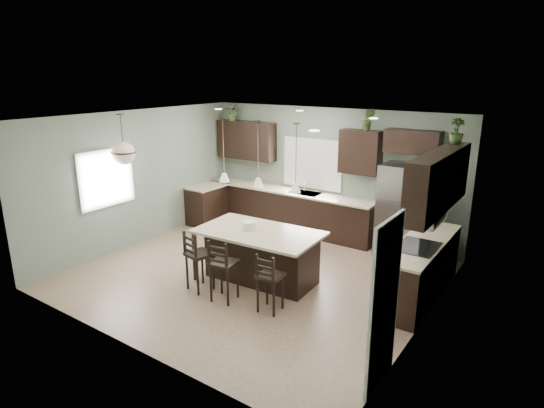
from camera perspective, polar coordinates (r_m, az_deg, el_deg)
The scene contains 33 objects.
ground at distance 8.34m, azimuth -2.15°, elevation -8.81°, with size 6.00×6.00×0.00m, color #9E8466.
pantry_door at distance 5.38m, azimuth 13.90°, elevation -12.12°, with size 0.04×0.82×2.04m, color white.
window_back at distance 10.26m, azimuth 5.12°, elevation 5.07°, with size 1.35×0.02×1.00m, color white.
window_left at distance 9.38m, azimuth -20.13°, elevation 3.06°, with size 0.02×1.10×1.00m, color white.
left_return_cabs at distance 11.03m, azimuth -8.18°, elevation -0.12°, with size 0.60×0.90×0.90m, color black.
left_return_countertop at distance 10.90m, azimuth -8.20°, elevation 2.24°, with size 0.66×0.96×0.04m, color beige.
back_lower_cabs at distance 10.51m, azimuth 2.07°, elevation -0.78°, with size 4.20×0.60×0.90m, color black.
back_countertop at distance 10.37m, azimuth 2.04°, elevation 1.68°, with size 4.20×0.66×0.04m, color beige.
sink_inset at distance 10.14m, azimuth 4.18°, elevation 1.39°, with size 0.70×0.45×0.01m, color gray.
faucet at distance 10.08m, azimuth 4.11°, elevation 2.15°, with size 0.02×0.02×0.28m, color silver.
back_upper_left at distance 11.02m, azimuth -3.24°, elevation 8.00°, with size 1.55×0.34×0.90m, color black.
back_upper_right at distance 9.53m, azimuth 11.04°, elevation 6.41°, with size 0.85×0.34×0.90m, color black.
fridge_header at distance 9.12m, azimuth 17.23°, elevation 7.47°, with size 1.05×0.34×0.45m, color black.
right_lower_cabs at distance 7.79m, azimuth 18.21°, elevation -7.91°, with size 0.60×2.35×0.90m, color black.
right_countertop at distance 7.62m, azimuth 18.38°, elevation -4.65°, with size 0.66×2.35×0.04m, color beige.
cooktop at distance 7.36m, azimuth 17.77°, elevation -5.12°, with size 0.58×0.75×0.02m, color black.
wall_oven_front at distance 7.63m, azimuth 15.39°, elevation -8.19°, with size 0.01×0.72×0.60m, color gray.
right_upper_cabs at distance 7.30m, azimuth 20.22°, elevation 2.73°, with size 0.34×2.35×0.90m, color black.
microwave at distance 7.15m, azimuth 18.95°, elevation -0.74°, with size 0.40×0.75×0.40m, color gray.
refrigerator at distance 9.17m, azimuth 16.21°, elevation -0.91°, with size 0.90×0.74×1.85m, color gray.
kitchen_island at distance 7.90m, azimuth -1.66°, elevation -6.60°, with size 2.11×1.20×0.92m, color black.
serving_dish at distance 7.82m, azimuth -2.93°, elevation -2.69°, with size 0.24×0.24×0.14m, color silver.
bar_stool_left at distance 7.68m, azimuth -9.07°, elevation -7.02°, with size 0.39×0.39×1.05m, color black.
bar_stool_center at distance 7.29m, azimuth -6.04°, elevation -8.20°, with size 0.39×0.39×1.05m, color black.
bar_stool_right at distance 6.95m, azimuth -0.22°, elevation -9.75°, with size 0.36×0.36×0.97m, color black.
pendant_left at distance 7.79m, azimuth -6.12°, elevation 6.71°, with size 0.17×0.17×1.10m, color white, non-canonical shape.
pendant_center at distance 7.39m, azimuth -1.78°, elevation 6.28°, with size 0.17×0.17×1.10m, color white, non-canonical shape.
pendant_right at distance 7.04m, azimuth 3.03°, elevation 5.75°, with size 0.17×0.17×1.10m, color silver, non-canonical shape.
chandelier at distance 9.04m, azimuth -18.26°, elevation 7.74°, with size 0.47×0.47×0.97m, color #F1DEC5, non-canonical shape.
plant_back_left at distance 11.15m, azimuth -4.90°, elevation 11.41°, with size 0.36×0.31×0.40m, color #375525.
plant_back_right at distance 9.35m, azimuth 11.99°, elevation 10.33°, with size 0.24×0.19×0.44m, color #345224.
plant_right_wall at distance 8.07m, azimuth 22.16°, elevation 8.49°, with size 0.23×0.23×0.41m, color #335023.
room_shell at distance 7.77m, azimuth -2.28°, elevation 2.62°, with size 6.00×6.00×6.00m.
Camera 1 is at (4.53, -6.04, 3.53)m, focal length 30.00 mm.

